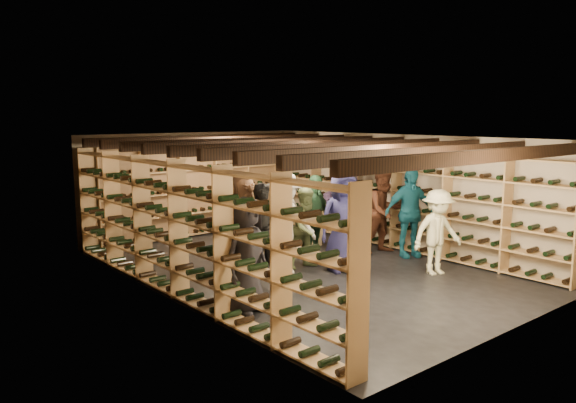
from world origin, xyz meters
The scene contains 23 objects.
ground centered at (0.00, 0.00, 0.00)m, with size 8.00×8.00×0.00m, color black.
walls centered at (0.00, 0.00, 1.20)m, with size 5.52×8.02×2.40m.
ceiling centered at (0.00, 0.00, 2.40)m, with size 5.50×8.00×0.01m, color #BEB2A2.
ceiling_joists centered at (0.00, 0.00, 2.26)m, with size 5.40×7.12×0.18m.
wine_rack_left centered at (-2.57, 0.00, 1.08)m, with size 0.32×7.50×2.15m.
wine_rack_right centered at (2.57, 0.00, 1.08)m, with size 0.32×7.50×2.15m.
wine_rack_back centered at (0.00, 3.83, 1.07)m, with size 4.70×0.30×2.15m.
crate_stack_left centered at (0.60, 2.12, 0.42)m, with size 0.55×0.42×0.85m.
crate_stack_right centered at (1.28, 1.30, 0.17)m, with size 0.52×0.36×0.34m.
crate_loose centered at (0.14, 1.54, 0.09)m, with size 0.50×0.33×0.17m, color tan.
person_0 centered at (-2.18, -1.22, 0.84)m, with size 0.82×0.53×1.68m, color black.
person_1 centered at (-1.03, -0.12, 0.84)m, with size 0.61×0.40×1.68m, color black.
person_2 centered at (0.06, -0.01, 0.75)m, with size 0.73×0.57×1.50m, color #546238.
person_3 centered at (1.56, -1.78, 0.76)m, with size 0.98×0.56×1.52m, color beige.
person_4 centered at (2.18, -0.67, 0.89)m, with size 1.04×0.43×1.78m, color #1A687F.
person_5 centered at (-1.08, 0.44, 0.92)m, with size 1.71×0.54×1.84m, color brown.
person_6 centered at (0.44, -0.54, 0.91)m, with size 0.89×0.58×1.82m, color #1B1A42.
person_7 centered at (0.04, 0.67, 0.81)m, with size 0.59×0.39×1.62m, color gray.
person_8 centered at (2.05, -0.13, 0.87)m, with size 0.85×0.66×1.75m, color #452214.
person_9 centered at (-0.49, -0.01, 0.91)m, with size 1.17×0.67×1.81m, color #B4AFA4.
person_10 centered at (0.52, 0.30, 0.84)m, with size 0.98×0.41×1.68m, color #254C2F.
person_11 centered at (2.18, 1.02, 0.94)m, with size 1.74×0.55×1.88m, color slate.
person_12 centered at (1.74, 0.68, 0.88)m, with size 0.86×0.56×1.76m, color #2F2F34.
Camera 1 is at (-6.65, -7.54, 2.79)m, focal length 35.00 mm.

